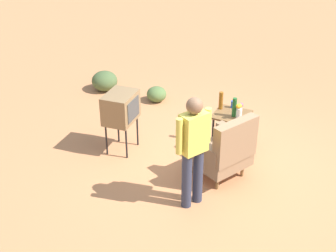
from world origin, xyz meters
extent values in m
plane|color=#C17A4C|center=(0.00, 0.00, 0.00)|extent=(60.00, 60.00, 0.00)
cylinder|color=brown|center=(-0.14, 0.02, 0.11)|extent=(0.05, 0.05, 0.22)
cylinder|color=brown|center=(0.35, -0.20, 0.11)|extent=(0.05, 0.05, 0.22)
cylinder|color=brown|center=(0.09, 0.51, 0.11)|extent=(0.05, 0.05, 0.22)
cylinder|color=brown|center=(0.57, 0.28, 0.11)|extent=(0.05, 0.05, 0.22)
cube|color=#8C6B4C|center=(0.22, 0.15, 0.32)|extent=(1.01, 1.01, 0.20)
cube|color=#8C6B4C|center=(0.35, 0.44, 0.74)|extent=(0.76, 0.46, 0.64)
cube|color=#8C6B4C|center=(-0.07, 0.29, 0.55)|extent=(0.41, 0.68, 0.26)
cube|color=#8C6B4C|center=(0.51, 0.02, 0.55)|extent=(0.41, 0.68, 0.26)
cylinder|color=black|center=(-0.83, -0.18, 0.31)|extent=(0.04, 0.04, 0.63)
cylinder|color=black|center=(-0.38, -0.18, 0.31)|extent=(0.04, 0.04, 0.63)
cylinder|color=black|center=(-0.83, 0.27, 0.31)|extent=(0.04, 0.04, 0.63)
cylinder|color=black|center=(-0.38, 0.27, 0.31)|extent=(0.04, 0.04, 0.63)
cube|color=brown|center=(-0.60, 0.05, 0.64)|extent=(0.56, 0.56, 0.03)
cylinder|color=black|center=(0.44, -1.35, 0.28)|extent=(0.03, 0.03, 0.55)
cylinder|color=black|center=(0.00, -1.39, 0.28)|extent=(0.03, 0.03, 0.55)
cylinder|color=black|center=(0.48, -1.70, 0.28)|extent=(0.03, 0.03, 0.55)
cylinder|color=black|center=(0.04, -1.75, 0.28)|extent=(0.03, 0.03, 0.55)
cube|color=olive|center=(0.24, -1.55, 0.79)|extent=(0.64, 0.50, 0.48)
cube|color=#383D3F|center=(0.22, -1.33, 0.79)|extent=(0.42, 0.06, 0.34)
cylinder|color=#2D3347|center=(0.95, 0.13, 0.43)|extent=(0.14, 0.14, 0.86)
cylinder|color=#2D3347|center=(1.13, 0.04, 0.43)|extent=(0.14, 0.14, 0.86)
cube|color=#D6C64C|center=(1.04, 0.09, 1.14)|extent=(0.42, 0.36, 0.56)
cylinder|color=#D6C64C|center=(0.83, 0.19, 1.17)|extent=(0.09, 0.09, 0.50)
cylinder|color=#D6C64C|center=(1.26, -0.02, 1.17)|extent=(0.09, 0.09, 0.50)
sphere|color=brown|center=(1.04, 0.09, 1.53)|extent=(0.22, 0.22, 0.22)
cylinder|color=brown|center=(-0.70, -0.18, 0.81)|extent=(0.07, 0.07, 0.30)
cylinder|color=#1E5623|center=(-0.54, 0.11, 0.82)|extent=(0.07, 0.07, 0.32)
cylinder|color=blue|center=(-0.83, -0.02, 0.72)|extent=(0.07, 0.07, 0.12)
cylinder|color=silver|center=(-0.49, 0.21, 0.75)|extent=(0.09, 0.09, 0.18)
sphere|color=yellow|center=(-0.49, 0.21, 0.89)|extent=(0.07, 0.07, 0.07)
sphere|color=#E04C66|center=(-0.53, 0.22, 0.89)|extent=(0.07, 0.07, 0.07)
sphere|color=orange|center=(-0.46, 0.19, 0.89)|extent=(0.07, 0.07, 0.07)
ellipsoid|color=#475B33|center=(-1.68, -3.18, 0.21)|extent=(0.55, 0.55, 0.42)
ellipsoid|color=#516B38|center=(-1.69, -1.93, 0.16)|extent=(0.41, 0.41, 0.31)
camera|label=1|loc=(5.87, 2.14, 4.09)|focal=49.44mm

